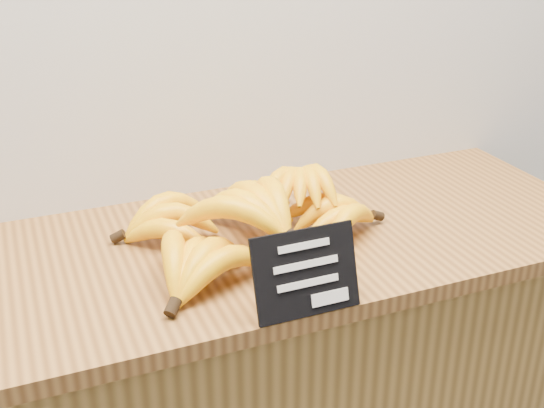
# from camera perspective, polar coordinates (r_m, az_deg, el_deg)

# --- Properties ---
(counter_top) EXTENTS (1.36, 0.54, 0.03)m
(counter_top) POSITION_cam_1_polar(r_m,az_deg,el_deg) (1.28, -0.85, -3.41)
(counter_top) COLOR olive
(counter_top) RESTS_ON counter
(chalkboard_sign) EXTENTS (0.17, 0.05, 0.13)m
(chalkboard_sign) POSITION_cam_1_polar(r_m,az_deg,el_deg) (1.03, 2.87, -5.78)
(chalkboard_sign) COLOR black
(chalkboard_sign) RESTS_ON counter_top
(banana_pile) EXTENTS (0.52, 0.38, 0.13)m
(banana_pile) POSITION_cam_1_polar(r_m,az_deg,el_deg) (1.22, -2.48, -1.30)
(banana_pile) COLOR #FFBD0A
(banana_pile) RESTS_ON counter_top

